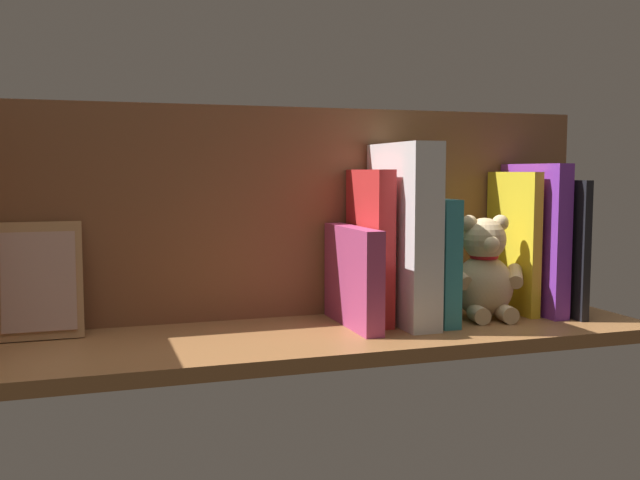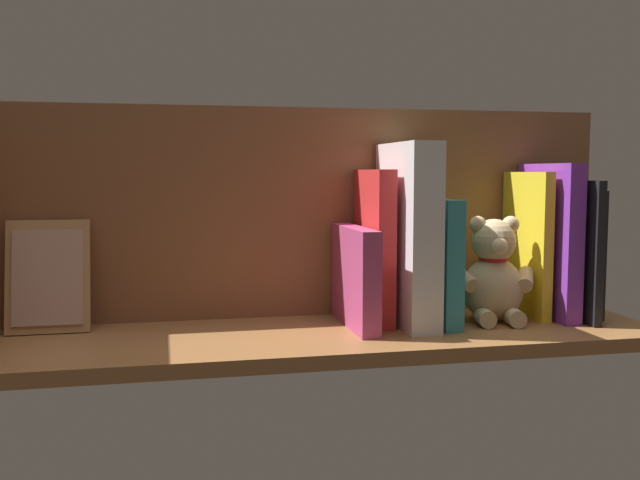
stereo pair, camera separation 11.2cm
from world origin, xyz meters
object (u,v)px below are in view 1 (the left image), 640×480
Objects in this scene: book_0 at (557,249)px; dictionary_thick_white at (403,234)px; picture_frame_leaning at (39,281)px; teddy_bear at (484,273)px.

book_0 is 32.33cm from dictionary_thick_white.
picture_frame_leaning is (56.77, -6.74, -6.20)cm from dictionary_thick_white.
picture_frame_leaning is at bearing 4.23° from teddy_bear.
dictionary_thick_white reaches higher than picture_frame_leaning.
dictionary_thick_white reaches higher than teddy_bear.
picture_frame_leaning is (71.69, -7.72, 0.86)cm from teddy_bear.
teddy_bear is 72.11cm from picture_frame_leaning.
teddy_bear is at bearing 173.85° from picture_frame_leaning.
picture_frame_leaning is at bearing -2.85° from book_0.
dictionary_thick_white is at bearing 173.23° from picture_frame_leaning.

